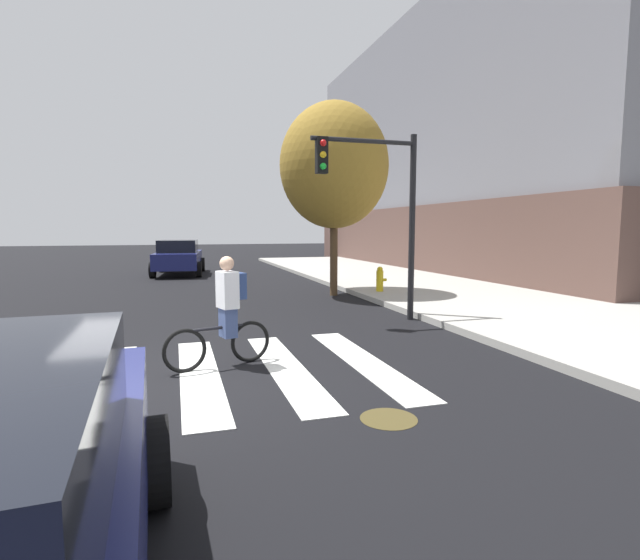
{
  "coord_description": "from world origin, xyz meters",
  "views": [
    {
      "loc": [
        0.13,
        -6.91,
        2.1
      ],
      "look_at": [
        2.35,
        0.4,
        1.28
      ],
      "focal_mm": 26.87,
      "sensor_mm": 36.0,
      "label": 1
    }
  ],
  "objects_px": {
    "manhole_cover": "(389,419)",
    "fire_hydrant": "(380,279)",
    "traffic_light_near": "(379,194)",
    "sedan_mid": "(179,257)",
    "cyclist": "(226,312)",
    "street_tree_near": "(334,166)"
  },
  "relations": [
    {
      "from": "street_tree_near",
      "to": "fire_hydrant",
      "type": "bearing_deg",
      "value": -23.32
    },
    {
      "from": "fire_hydrant",
      "to": "sedan_mid",
      "type": "bearing_deg",
      "value": 122.77
    },
    {
      "from": "manhole_cover",
      "to": "fire_hydrant",
      "type": "relative_size",
      "value": 0.82
    },
    {
      "from": "manhole_cover",
      "to": "fire_hydrant",
      "type": "xyz_separation_m",
      "value": [
        3.91,
        9.03,
        0.53
      ]
    },
    {
      "from": "street_tree_near",
      "to": "sedan_mid",
      "type": "bearing_deg",
      "value": 118.04
    },
    {
      "from": "manhole_cover",
      "to": "traffic_light_near",
      "type": "relative_size",
      "value": 0.15
    },
    {
      "from": "traffic_light_near",
      "to": "fire_hydrant",
      "type": "height_order",
      "value": "traffic_light_near"
    },
    {
      "from": "traffic_light_near",
      "to": "street_tree_near",
      "type": "relative_size",
      "value": 0.7
    },
    {
      "from": "manhole_cover",
      "to": "sedan_mid",
      "type": "relative_size",
      "value": 0.13
    },
    {
      "from": "sedan_mid",
      "to": "cyclist",
      "type": "bearing_deg",
      "value": -87.99
    },
    {
      "from": "cyclist",
      "to": "manhole_cover",
      "type": "bearing_deg",
      "value": -60.19
    },
    {
      "from": "sedan_mid",
      "to": "fire_hydrant",
      "type": "height_order",
      "value": "sedan_mid"
    },
    {
      "from": "traffic_light_near",
      "to": "manhole_cover",
      "type": "bearing_deg",
      "value": -112.44
    },
    {
      "from": "manhole_cover",
      "to": "cyclist",
      "type": "bearing_deg",
      "value": 119.81
    },
    {
      "from": "manhole_cover",
      "to": "sedan_mid",
      "type": "bearing_deg",
      "value": 96.4
    },
    {
      "from": "cyclist",
      "to": "fire_hydrant",
      "type": "height_order",
      "value": "cyclist"
    },
    {
      "from": "traffic_light_near",
      "to": "cyclist",
      "type": "bearing_deg",
      "value": -144.62
    },
    {
      "from": "sedan_mid",
      "to": "manhole_cover",
      "type": "bearing_deg",
      "value": -83.6
    },
    {
      "from": "street_tree_near",
      "to": "cyclist",
      "type": "bearing_deg",
      "value": -120.26
    },
    {
      "from": "traffic_light_near",
      "to": "fire_hydrant",
      "type": "bearing_deg",
      "value": 65.3
    },
    {
      "from": "cyclist",
      "to": "traffic_light_near",
      "type": "xyz_separation_m",
      "value": [
        3.66,
        2.6,
        2.02
      ]
    },
    {
      "from": "sedan_mid",
      "to": "cyclist",
      "type": "height_order",
      "value": "cyclist"
    }
  ]
}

